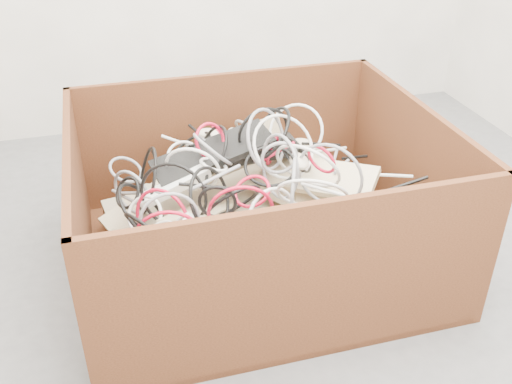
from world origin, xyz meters
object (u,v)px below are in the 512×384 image
object	(u,v)px
power_strip_left	(174,186)
vga_plug	(357,168)
cardboard_box	(253,231)
power_strip_right	(215,236)

from	to	relation	value
power_strip_left	vga_plug	xyz separation A→B (m)	(0.69, -0.01, -0.03)
cardboard_box	vga_plug	xyz separation A→B (m)	(0.41, -0.00, 0.21)
power_strip_right	cardboard_box	bearing A→B (deg)	96.14
cardboard_box	vga_plug	distance (m)	0.46
power_strip_right	vga_plug	distance (m)	0.64
cardboard_box	vga_plug	world-z (taller)	cardboard_box
cardboard_box	vga_plug	size ratio (longest dim) A/B	28.42
cardboard_box	power_strip_left	world-z (taller)	cardboard_box
cardboard_box	power_strip_left	xyz separation A→B (m)	(-0.28, 0.01, 0.24)
power_strip_left	vga_plug	bearing A→B (deg)	-12.50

